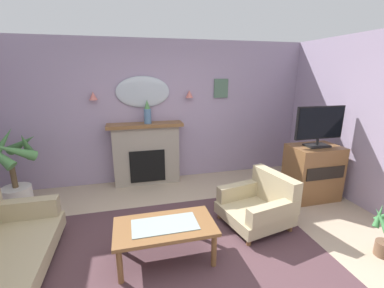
{
  "coord_description": "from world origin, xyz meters",
  "views": [
    {
      "loc": [
        -0.58,
        -2.32,
        2.05
      ],
      "look_at": [
        0.34,
        1.32,
        1.0
      ],
      "focal_mm": 24.17,
      "sensor_mm": 36.0,
      "label": 1
    }
  ],
  "objects_px": {
    "mantel_vase_centre": "(147,113)",
    "wall_mirror": "(143,92)",
    "fireplace": "(147,154)",
    "armchair_near_fireplace": "(260,203)",
    "framed_picture": "(221,88)",
    "wall_sconce_right": "(189,94)",
    "tv_flatscreen": "(320,125)",
    "potted_plant_tall_palm": "(12,170)",
    "tv_cabinet": "(312,172)",
    "wall_sconce_left": "(93,96)",
    "coffee_table": "(165,229)"
  },
  "relations": [
    {
      "from": "mantel_vase_centre",
      "to": "wall_mirror",
      "type": "distance_m",
      "value": 0.4
    },
    {
      "from": "fireplace",
      "to": "armchair_near_fireplace",
      "type": "relative_size",
      "value": 1.41
    },
    {
      "from": "fireplace",
      "to": "framed_picture",
      "type": "xyz_separation_m",
      "value": [
        1.5,
        0.15,
        1.18
      ]
    },
    {
      "from": "wall_sconce_right",
      "to": "framed_picture",
      "type": "distance_m",
      "value": 0.66
    },
    {
      "from": "framed_picture",
      "to": "tv_flatscreen",
      "type": "relative_size",
      "value": 0.43
    },
    {
      "from": "framed_picture",
      "to": "potted_plant_tall_palm",
      "type": "xyz_separation_m",
      "value": [
        -3.52,
        -0.68,
        -1.1
      ]
    },
    {
      "from": "fireplace",
      "to": "tv_cabinet",
      "type": "relative_size",
      "value": 1.51
    },
    {
      "from": "mantel_vase_centre",
      "to": "tv_flatscreen",
      "type": "height_order",
      "value": "mantel_vase_centre"
    },
    {
      "from": "mantel_vase_centre",
      "to": "wall_sconce_left",
      "type": "relative_size",
      "value": 3.03
    },
    {
      "from": "fireplace",
      "to": "potted_plant_tall_palm",
      "type": "distance_m",
      "value": 2.09
    },
    {
      "from": "tv_cabinet",
      "to": "fireplace",
      "type": "bearing_deg",
      "value": 153.96
    },
    {
      "from": "framed_picture",
      "to": "mantel_vase_centre",
      "type": "bearing_deg",
      "value": -172.92
    },
    {
      "from": "mantel_vase_centre",
      "to": "potted_plant_tall_palm",
      "type": "bearing_deg",
      "value": -166.42
    },
    {
      "from": "wall_mirror",
      "to": "framed_picture",
      "type": "bearing_deg",
      "value": 0.38
    },
    {
      "from": "wall_sconce_left",
      "to": "framed_picture",
      "type": "bearing_deg",
      "value": 1.46
    },
    {
      "from": "framed_picture",
      "to": "armchair_near_fireplace",
      "type": "bearing_deg",
      "value": -93.1
    },
    {
      "from": "mantel_vase_centre",
      "to": "potted_plant_tall_palm",
      "type": "relative_size",
      "value": 0.33
    },
    {
      "from": "wall_mirror",
      "to": "coffee_table",
      "type": "xyz_separation_m",
      "value": [
        0.02,
        -2.34,
        -1.33
      ]
    },
    {
      "from": "wall_sconce_left",
      "to": "tv_cabinet",
      "type": "relative_size",
      "value": 0.16
    },
    {
      "from": "fireplace",
      "to": "wall_mirror",
      "type": "bearing_deg",
      "value": 90.0
    },
    {
      "from": "tv_cabinet",
      "to": "mantel_vase_centre",
      "type": "bearing_deg",
      "value": 154.03
    },
    {
      "from": "mantel_vase_centre",
      "to": "armchair_near_fireplace",
      "type": "bearing_deg",
      "value": -52.66
    },
    {
      "from": "wall_sconce_right",
      "to": "tv_cabinet",
      "type": "bearing_deg",
      "value": -37.76
    },
    {
      "from": "wall_mirror",
      "to": "framed_picture",
      "type": "relative_size",
      "value": 2.67
    },
    {
      "from": "potted_plant_tall_palm",
      "to": "fireplace",
      "type": "bearing_deg",
      "value": 14.66
    },
    {
      "from": "wall_sconce_right",
      "to": "tv_cabinet",
      "type": "distance_m",
      "value": 2.55
    },
    {
      "from": "wall_mirror",
      "to": "potted_plant_tall_palm",
      "type": "bearing_deg",
      "value": -161.64
    },
    {
      "from": "armchair_near_fireplace",
      "to": "tv_flatscreen",
      "type": "relative_size",
      "value": 1.15
    },
    {
      "from": "wall_sconce_right",
      "to": "coffee_table",
      "type": "xyz_separation_m",
      "value": [
        -0.83,
        -2.29,
        -1.28
      ]
    },
    {
      "from": "framed_picture",
      "to": "coffee_table",
      "type": "bearing_deg",
      "value": -122.3
    },
    {
      "from": "coffee_table",
      "to": "wall_mirror",
      "type": "bearing_deg",
      "value": 90.41
    },
    {
      "from": "fireplace",
      "to": "tv_flatscreen",
      "type": "distance_m",
      "value": 3.01
    },
    {
      "from": "fireplace",
      "to": "mantel_vase_centre",
      "type": "bearing_deg",
      "value": -29.53
    },
    {
      "from": "coffee_table",
      "to": "tv_cabinet",
      "type": "bearing_deg",
      "value": 19.3
    },
    {
      "from": "mantel_vase_centre",
      "to": "tv_flatscreen",
      "type": "distance_m",
      "value": 2.87
    },
    {
      "from": "mantel_vase_centre",
      "to": "coffee_table",
      "type": "height_order",
      "value": "mantel_vase_centre"
    },
    {
      "from": "wall_sconce_left",
      "to": "tv_flatscreen",
      "type": "bearing_deg",
      "value": -21.87
    },
    {
      "from": "armchair_near_fireplace",
      "to": "potted_plant_tall_palm",
      "type": "distance_m",
      "value": 3.65
    },
    {
      "from": "wall_mirror",
      "to": "mantel_vase_centre",
      "type": "bearing_deg",
      "value": -73.61
    },
    {
      "from": "armchair_near_fireplace",
      "to": "potted_plant_tall_palm",
      "type": "relative_size",
      "value": 0.75
    },
    {
      "from": "mantel_vase_centre",
      "to": "tv_cabinet",
      "type": "relative_size",
      "value": 0.47
    },
    {
      "from": "coffee_table",
      "to": "tv_cabinet",
      "type": "relative_size",
      "value": 1.22
    },
    {
      "from": "mantel_vase_centre",
      "to": "armchair_near_fireplace",
      "type": "xyz_separation_m",
      "value": [
        1.34,
        -1.76,
        -1.04
      ]
    },
    {
      "from": "wall_mirror",
      "to": "coffee_table",
      "type": "relative_size",
      "value": 0.87
    },
    {
      "from": "wall_sconce_right",
      "to": "coffee_table",
      "type": "distance_m",
      "value": 2.75
    },
    {
      "from": "fireplace",
      "to": "wall_sconce_right",
      "type": "xyz_separation_m",
      "value": [
        0.85,
        0.09,
        1.09
      ]
    },
    {
      "from": "coffee_table",
      "to": "tv_flatscreen",
      "type": "height_order",
      "value": "tv_flatscreen"
    },
    {
      "from": "wall_sconce_right",
      "to": "wall_sconce_left",
      "type": "bearing_deg",
      "value": 180.0
    },
    {
      "from": "wall_mirror",
      "to": "fireplace",
      "type": "bearing_deg",
      "value": -90.0
    },
    {
      "from": "tv_flatscreen",
      "to": "wall_sconce_right",
      "type": "bearing_deg",
      "value": 141.82
    }
  ]
}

